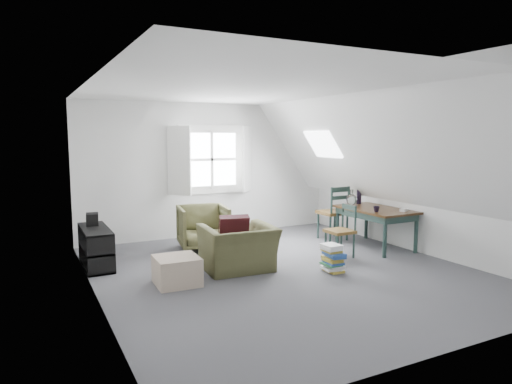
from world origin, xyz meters
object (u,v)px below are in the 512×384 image
dining_chair_near (341,230)px  magazine_stack (333,258)px  armchair_far (203,249)px  ottoman (177,271)px  armchair_near (238,270)px  dining_chair_far (334,212)px  dining_table (375,214)px  media_shelf (96,249)px

dining_chair_near → magazine_stack: 0.87m
armchair_far → ottoman: 1.87m
armchair_near → ottoman: size_ratio=1.82×
dining_chair_far → dining_chair_near: dining_chair_far is taller
armchair_near → dining_chair_far: dining_chair_far is taller
dining_chair_near → dining_table: bearing=114.9°
dining_table → magazine_stack: (-1.50, -0.83, -0.39)m
armchair_near → dining_chair_near: bearing=-178.7°
armchair_far → media_shelf: media_shelf is taller
armchair_far → dining_chair_far: dining_chair_far is taller
dining_chair_far → dining_chair_near: size_ratio=1.21×
armchair_far → media_shelf: 1.80m
armchair_near → dining_chair_far: bearing=-154.2°
dining_table → armchair_far: bearing=157.2°
armchair_far → magazine_stack: bearing=-51.2°
armchair_near → armchair_far: (0.00, 1.39, 0.00)m
ottoman → magazine_stack: magazine_stack is taller
ottoman → dining_chair_far: (3.33, 1.16, 0.34)m
armchair_far → magazine_stack: size_ratio=2.10×
media_shelf → dining_table: bearing=-11.0°
media_shelf → magazine_stack: media_shelf is taller
armchair_far → dining_chair_far: size_ratio=0.82×
dining_table → media_shelf: (-4.40, 0.95, -0.33)m
dining_table → media_shelf: dining_table is taller
media_shelf → armchair_far: bearing=10.3°
dining_table → dining_chair_near: size_ratio=1.64×
ottoman → armchair_far: bearing=59.0°
ottoman → dining_table: (3.60, 0.36, 0.40)m
dining_chair_near → media_shelf: size_ratio=0.74×
armchair_far → magazine_stack: (1.14, -2.06, 0.19)m
media_shelf → magazine_stack: 3.40m
dining_table → magazine_stack: dining_table is taller
dining_chair_far → media_shelf: dining_chair_far is taller
dining_table → media_shelf: 4.51m
dining_chair_near → media_shelf: 3.70m
dining_chair_far → media_shelf: bearing=-7.3°
media_shelf → dining_chair_far: bearing=-1.0°
media_shelf → magazine_stack: (2.90, -1.78, -0.06)m
armchair_near → media_shelf: size_ratio=0.89×
armchair_near → magazine_stack: size_ratio=2.53×
armchair_far → dining_chair_far: (2.38, -0.44, 0.52)m
dining_chair_near → media_shelf: dining_chair_near is taller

